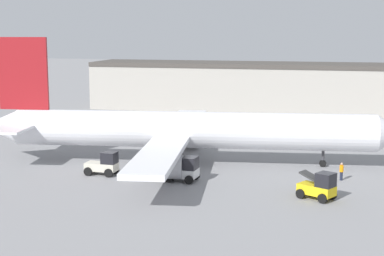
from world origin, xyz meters
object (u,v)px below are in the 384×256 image
(baggage_tug, at_px, (185,170))
(ground_crew_worker, at_px, (341,171))
(airplane, at_px, (181,130))
(belt_loader_truck, at_px, (319,187))
(pushback_tug, at_px, (104,164))

(baggage_tug, bearing_deg, ground_crew_worker, 20.52)
(airplane, height_order, baggage_tug, airplane)
(belt_loader_truck, bearing_deg, pushback_tug, -161.00)
(ground_crew_worker, xyz_separation_m, baggage_tug, (-13.76, -3.69, 0.18))
(ground_crew_worker, bearing_deg, baggage_tug, -167.23)
(ground_crew_worker, distance_m, baggage_tug, 14.24)
(baggage_tug, bearing_deg, belt_loader_truck, -8.93)
(airplane, bearing_deg, baggage_tug, -79.87)
(ground_crew_worker, relative_size, belt_loader_truck, 0.50)
(ground_crew_worker, xyz_separation_m, belt_loader_truck, (-1.82, -6.76, 0.20))
(baggage_tug, distance_m, belt_loader_truck, 12.33)
(baggage_tug, bearing_deg, airplane, 112.99)
(airplane, relative_size, belt_loader_truck, 13.19)
(airplane, relative_size, ground_crew_worker, 26.60)
(airplane, distance_m, ground_crew_worker, 16.46)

